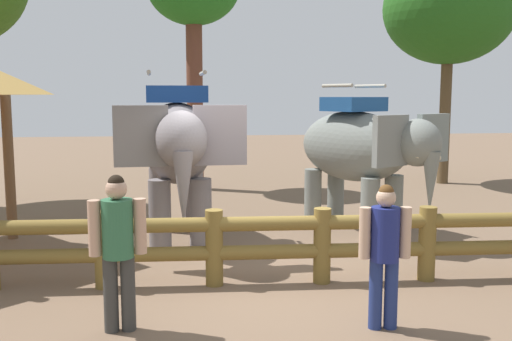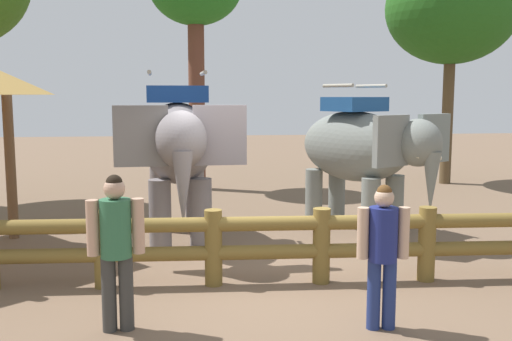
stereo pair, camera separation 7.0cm
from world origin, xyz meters
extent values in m
plane|color=brown|center=(0.00, 0.00, 0.00)|extent=(60.00, 60.00, 0.00)
cylinder|color=brown|center=(-2.23, -0.05, 0.53)|extent=(0.24, 0.24, 1.05)
cylinder|color=brown|center=(-0.74, -0.12, 0.53)|extent=(0.24, 0.24, 1.05)
cylinder|color=brown|center=(0.74, -0.19, 0.53)|extent=(0.24, 0.24, 1.05)
cylinder|color=brown|center=(2.23, -0.26, 0.53)|extent=(0.24, 0.24, 1.05)
cylinder|color=brown|center=(0.00, -0.15, 0.45)|extent=(7.45, 0.55, 0.20)
cylinder|color=brown|center=(0.00, -0.15, 0.85)|extent=(7.45, 0.55, 0.20)
cylinder|color=slate|center=(-0.88, 1.70, 0.61)|extent=(0.37, 0.37, 1.22)
cylinder|color=slate|center=(-1.55, 1.66, 0.61)|extent=(0.37, 0.37, 1.22)
cylinder|color=slate|center=(-0.96, 3.34, 0.61)|extent=(0.37, 0.37, 1.22)
cylinder|color=slate|center=(-1.63, 3.31, 0.61)|extent=(0.37, 0.37, 1.22)
ellipsoid|color=slate|center=(-1.25, 2.50, 1.76)|extent=(1.36, 2.81, 1.43)
ellipsoid|color=slate|center=(-1.17, 0.88, 1.93)|extent=(0.82, 0.95, 0.87)
cube|color=slate|center=(-0.58, 1.02, 1.99)|extent=(0.82, 0.16, 0.92)
cube|color=slate|center=(-1.77, 0.96, 1.99)|extent=(0.82, 0.16, 0.92)
cone|color=slate|center=(-1.15, 0.56, 1.24)|extent=(0.33, 0.33, 1.12)
cube|color=navy|center=(-1.25, 2.50, 2.61)|extent=(1.08, 0.97, 0.29)
cylinder|color=#A59E8C|center=(-0.79, 2.53, 2.98)|extent=(0.11, 0.83, 0.07)
cylinder|color=#A59E8C|center=(-1.72, 2.48, 2.98)|extent=(0.11, 0.83, 0.07)
cylinder|color=slate|center=(2.69, 2.33, 0.57)|extent=(0.34, 0.34, 1.14)
cylinder|color=slate|center=(2.15, 2.03, 0.57)|extent=(0.34, 0.34, 1.14)
cylinder|color=slate|center=(1.95, 3.67, 0.57)|extent=(0.34, 0.34, 1.14)
cylinder|color=slate|center=(1.41, 3.37, 0.57)|extent=(0.34, 0.34, 1.14)
ellipsoid|color=slate|center=(2.05, 2.85, 1.63)|extent=(2.23, 2.79, 1.32)
ellipsoid|color=slate|center=(2.78, 1.52, 1.80)|extent=(1.05, 1.10, 0.81)
cube|color=slate|center=(3.21, 1.88, 1.85)|extent=(0.72, 0.47, 0.85)
cube|color=gray|center=(2.25, 1.35, 1.85)|extent=(0.72, 0.47, 0.85)
cone|color=slate|center=(2.92, 1.26, 1.15)|extent=(0.30, 0.30, 1.04)
cone|color=beige|center=(3.01, 1.41, 1.56)|extent=(0.35, 0.25, 0.15)
cone|color=beige|center=(2.75, 1.27, 1.56)|extent=(0.35, 0.25, 0.15)
cube|color=navy|center=(2.05, 2.85, 2.43)|extent=(1.26, 1.21, 0.26)
cylinder|color=#A59E8C|center=(2.43, 3.06, 2.77)|extent=(0.43, 0.70, 0.07)
cylinder|color=#A59E8C|center=(1.67, 2.64, 2.77)|extent=(0.43, 0.70, 0.07)
cylinder|color=#353532|center=(-1.77, -1.54, 0.42)|extent=(0.16, 0.16, 0.84)
cylinder|color=#353532|center=(-1.95, -1.56, 0.42)|extent=(0.16, 0.16, 0.84)
cylinder|color=#2E6542|center=(-1.86, -1.55, 1.16)|extent=(0.37, 0.37, 0.64)
cylinder|color=tan|center=(-1.62, -1.53, 1.17)|extent=(0.14, 0.14, 0.61)
cylinder|color=tan|center=(-2.10, -1.58, 1.17)|extent=(0.14, 0.14, 0.61)
sphere|color=tan|center=(-1.86, -1.55, 1.59)|extent=(0.23, 0.23, 0.23)
sphere|color=black|center=(-1.86, -1.55, 1.66)|extent=(0.18, 0.18, 0.18)
cylinder|color=navy|center=(1.13, -1.85, 0.39)|extent=(0.15, 0.15, 0.78)
cylinder|color=navy|center=(0.96, -1.83, 0.39)|extent=(0.15, 0.15, 0.78)
cylinder|color=navy|center=(1.05, -1.84, 1.08)|extent=(0.34, 0.34, 0.60)
cylinder|color=tan|center=(1.27, -1.86, 1.09)|extent=(0.13, 0.13, 0.57)
cylinder|color=tan|center=(0.82, -1.82, 1.09)|extent=(0.13, 0.13, 0.57)
sphere|color=tan|center=(1.05, -1.84, 1.49)|extent=(0.22, 0.22, 0.22)
sphere|color=#593819|center=(1.05, -1.84, 1.54)|extent=(0.17, 0.17, 0.17)
cylinder|color=brown|center=(-4.26, 2.96, 1.30)|extent=(0.18, 0.18, 2.60)
cylinder|color=brown|center=(-0.83, 8.26, 2.42)|extent=(0.44, 0.44, 4.84)
cylinder|color=brown|center=(6.47, 8.44, 2.02)|extent=(0.32, 0.32, 4.05)
ellipsoid|color=#225B19|center=(6.47, 8.44, 5.08)|extent=(3.76, 3.76, 3.20)
camera|label=1|loc=(-1.12, -7.84, 2.59)|focal=40.73mm
camera|label=2|loc=(-1.05, -7.85, 2.59)|focal=40.73mm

